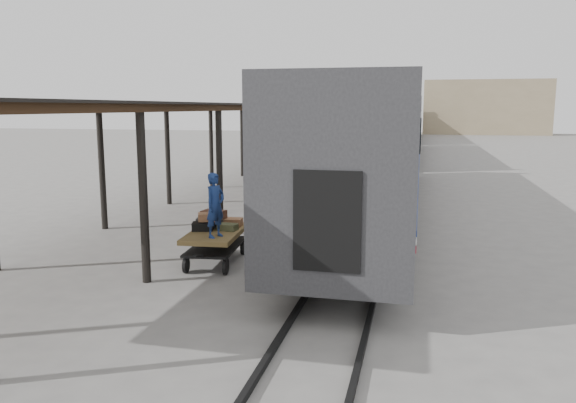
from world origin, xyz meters
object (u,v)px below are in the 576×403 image
at_px(pedestrian, 306,165).
at_px(baggage_cart, 216,239).
at_px(luggage_tug, 308,161).
at_px(porter, 215,205).

bearing_deg(pedestrian, baggage_cart, 97.55).
bearing_deg(luggage_tug, porter, -104.60).
xyz_separation_m(baggage_cart, porter, (0.25, -0.65, 1.01)).
height_order(baggage_cart, luggage_tug, luggage_tug).
xyz_separation_m(luggage_tug, pedestrian, (0.59, -3.52, 0.13)).
relative_size(porter, pedestrian, 1.00).
distance_m(luggage_tug, porter, 21.82).
bearing_deg(luggage_tug, baggage_cart, -105.12).
distance_m(luggage_tug, pedestrian, 3.57).
height_order(baggage_cart, pedestrian, pedestrian).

